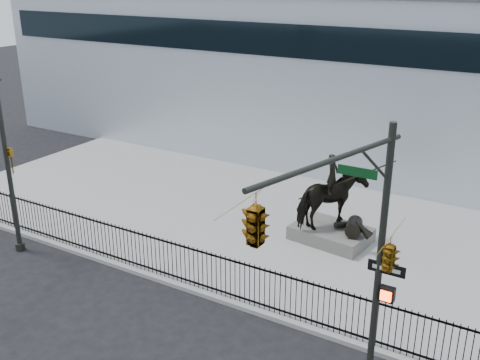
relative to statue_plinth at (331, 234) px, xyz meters
The scene contains 7 objects.
ground 7.59m from the statue_plinth, 114.83° to the right, with size 120.00×120.00×0.00m, color black.
plaza 3.20m from the statue_plinth, behind, with size 30.00×12.00×0.15m, color #9C9C99.
building 14.11m from the statue_plinth, 103.63° to the left, with size 44.00×14.00×9.00m, color silver.
picket_fence 6.48m from the statue_plinth, 119.49° to the right, with size 22.10×0.10×1.50m.
statue_plinth is the anchor object (origin of this frame).
equestrian_statue 1.42m from the statue_plinth, ahead, with size 3.72×2.53×3.17m.
traffic_signal_right 10.45m from the statue_plinth, 69.71° to the right, with size 2.17×6.86×7.00m.
Camera 1 is at (10.31, -12.21, 10.24)m, focal length 42.00 mm.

